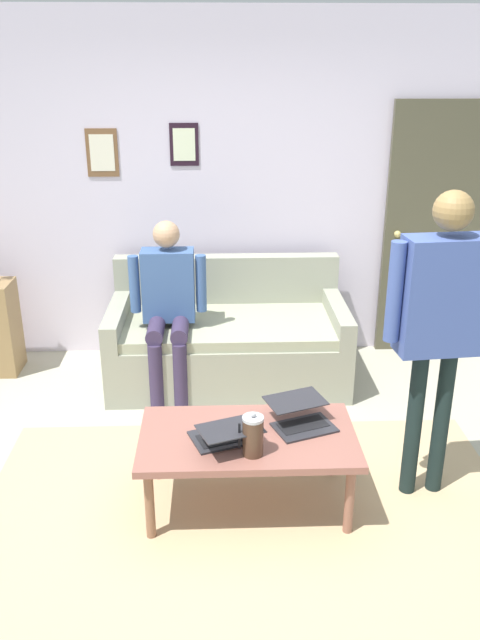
# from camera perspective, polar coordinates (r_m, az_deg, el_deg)

# --- Properties ---
(ground_plane) EXTENTS (7.68, 7.68, 0.00)m
(ground_plane) POSITION_cam_1_polar(r_m,az_deg,el_deg) (3.79, 0.33, -15.95)
(ground_plane) COLOR #AEAA93
(area_rug) EXTENTS (2.96, 1.91, 0.01)m
(area_rug) POSITION_cam_1_polar(r_m,az_deg,el_deg) (3.73, 0.74, -16.57)
(area_rug) COLOR tan
(area_rug) RESTS_ON ground_plane
(back_wall) EXTENTS (7.04, 0.11, 2.70)m
(back_wall) POSITION_cam_1_polar(r_m,az_deg,el_deg) (5.29, -0.68, 11.20)
(back_wall) COLOR silver
(back_wall) RESTS_ON ground_plane
(interior_door) EXTENTS (0.82, 0.09, 2.05)m
(interior_door) POSITION_cam_1_polar(r_m,az_deg,el_deg) (5.55, 16.62, 7.38)
(interior_door) COLOR #4C4835
(interior_door) RESTS_ON ground_plane
(couch) EXTENTS (1.78, 0.94, 0.88)m
(couch) POSITION_cam_1_polar(r_m,az_deg,el_deg) (5.04, -1.07, -1.80)
(couch) COLOR gray
(couch) RESTS_ON ground_plane
(coffee_table) EXTENTS (1.17, 0.66, 0.44)m
(coffee_table) POSITION_cam_1_polar(r_m,az_deg,el_deg) (3.58, 0.69, -10.62)
(coffee_table) COLOR #91594C
(coffee_table) RESTS_ON ground_plane
(laptop_left) EXTENTS (0.42, 0.44, 0.13)m
(laptop_left) POSITION_cam_1_polar(r_m,az_deg,el_deg) (3.48, -1.35, -9.93)
(laptop_left) COLOR #28282D
(laptop_left) RESTS_ON coffee_table
(laptop_center) EXTENTS (0.41, 0.42, 0.12)m
(laptop_center) POSITION_cam_1_polar(r_m,az_deg,el_deg) (3.64, 5.36, -8.50)
(laptop_center) COLOR #28282D
(laptop_center) RESTS_ON coffee_table
(french_press) EXTENTS (0.13, 0.11, 0.25)m
(french_press) POSITION_cam_1_polar(r_m,az_deg,el_deg) (3.34, 1.13, -10.06)
(french_press) COLOR #4C3323
(french_press) RESTS_ON coffee_table
(person_standing) EXTENTS (0.60, 0.23, 1.73)m
(person_standing) POSITION_cam_1_polar(r_m,az_deg,el_deg) (3.53, 17.18, 0.80)
(person_standing) COLOR black
(person_standing) RESTS_ON ground_plane
(person_seated) EXTENTS (0.55, 0.51, 1.28)m
(person_seated) POSITION_cam_1_polar(r_m,az_deg,el_deg) (4.69, -6.30, 1.79)
(person_seated) COLOR #372C49
(person_seated) RESTS_ON ground_plane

